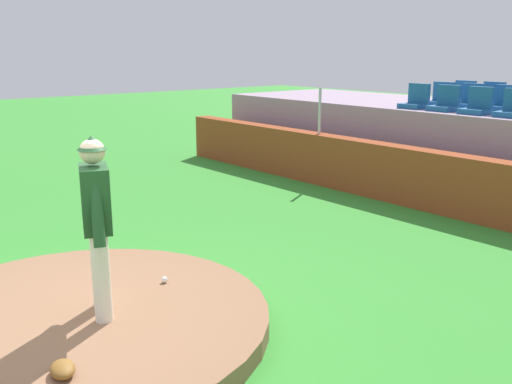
{
  "coord_description": "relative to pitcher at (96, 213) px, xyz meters",
  "views": [
    {
      "loc": [
        5.29,
        -2.02,
        2.81
      ],
      "look_at": [
        0.0,
        2.38,
        1.1
      ],
      "focal_mm": 40.27,
      "sensor_mm": 36.0,
      "label": 1
    }
  ],
  "objects": [
    {
      "name": "stadium_chair_12",
      "position": [
        -1.91,
        9.66,
        0.54
      ],
      "size": [
        0.48,
        0.44,
        0.5
      ],
      "rotation": [
        0.0,
        0.0,
        3.14
      ],
      "color": "#1B568D",
      "rests_on": "bleacher_platform"
    },
    {
      "name": "stadium_chair_7",
      "position": [
        -1.19,
        8.75,
        0.54
      ],
      "size": [
        0.48,
        0.44,
        0.5
      ],
      "rotation": [
        0.0,
        0.0,
        3.14
      ],
      "color": "#1B568D",
      "rests_on": "bleacher_platform"
    },
    {
      "name": "pitcher",
      "position": [
        0.0,
        0.0,
        0.0
      ],
      "size": [
        0.82,
        0.43,
        1.82
      ],
      "rotation": [
        0.0,
        0.0,
        -0.38
      ],
      "color": "white",
      "rests_on": "pitchers_mound"
    },
    {
      "name": "stadium_chair_6",
      "position": [
        -1.9,
        8.77,
        0.54
      ],
      "size": [
        0.48,
        0.44,
        0.5
      ],
      "rotation": [
        0.0,
        0.0,
        3.14
      ],
      "color": "#1B568D",
      "rests_on": "bleacher_platform"
    },
    {
      "name": "ground_plane",
      "position": [
        -0.15,
        -0.22,
        -1.26
      ],
      "size": [
        60.0,
        60.0,
        0.0
      ],
      "primitive_type": "plane",
      "color": "#358E2F"
    },
    {
      "name": "brick_barrier",
      "position": [
        -0.15,
        6.57,
        -0.72
      ],
      "size": [
        15.23,
        0.4,
        1.07
      ],
      "primitive_type": "cube",
      "color": "#933F1F",
      "rests_on": "ground_plane"
    },
    {
      "name": "stadium_chair_1",
      "position": [
        -1.21,
        7.87,
        0.54
      ],
      "size": [
        0.48,
        0.44,
        0.5
      ],
      "rotation": [
        0.0,
        0.0,
        3.14
      ],
      "color": "#1B568D",
      "rests_on": "bleacher_platform"
    },
    {
      "name": "pitchers_mound",
      "position": [
        -0.15,
        -0.22,
        -1.16
      ],
      "size": [
        3.94,
        3.94,
        0.2
      ],
      "primitive_type": "cylinder",
      "color": "#8E6547",
      "rests_on": "ground_plane"
    },
    {
      "name": "fence_post_left",
      "position": [
        -3.36,
        6.57,
        0.3
      ],
      "size": [
        0.06,
        0.06,
        0.98
      ],
      "primitive_type": "cylinder",
      "color": "silver",
      "rests_on": "brick_barrier"
    },
    {
      "name": "stadium_chair_0",
      "position": [
        -1.89,
        7.86,
        0.54
      ],
      "size": [
        0.48,
        0.44,
        0.5
      ],
      "rotation": [
        0.0,
        0.0,
        3.14
      ],
      "color": "#1B568D",
      "rests_on": "bleacher_platform"
    },
    {
      "name": "fielding_glove",
      "position": [
        0.87,
        -0.77,
        -1.0
      ],
      "size": [
        0.34,
        0.27,
        0.11
      ],
      "primitive_type": "ellipsoid",
      "rotation": [
        0.0,
        0.0,
        2.89
      ],
      "color": "brown",
      "rests_on": "pitchers_mound"
    },
    {
      "name": "stadium_chair_2",
      "position": [
        -0.51,
        7.84,
        0.54
      ],
      "size": [
        0.48,
        0.44,
        0.5
      ],
      "rotation": [
        0.0,
        0.0,
        3.14
      ],
      "color": "#1B568D",
      "rests_on": "bleacher_platform"
    },
    {
      "name": "baseball",
      "position": [
        -0.27,
        0.88,
        -1.02
      ],
      "size": [
        0.07,
        0.07,
        0.07
      ],
      "primitive_type": "sphere",
      "color": "white",
      "rests_on": "pitchers_mound"
    },
    {
      "name": "stadium_chair_13",
      "position": [
        -1.22,
        9.65,
        0.54
      ],
      "size": [
        0.48,
        0.44,
        0.5
      ],
      "rotation": [
        0.0,
        0.0,
        3.14
      ],
      "color": "#1B568D",
      "rests_on": "bleacher_platform"
    },
    {
      "name": "stadium_chair_8",
      "position": [
        -0.49,
        8.78,
        0.54
      ],
      "size": [
        0.48,
        0.44,
        0.5
      ],
      "rotation": [
        0.0,
        0.0,
        3.14
      ],
      "color": "#1B568D",
      "rests_on": "bleacher_platform"
    }
  ]
}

